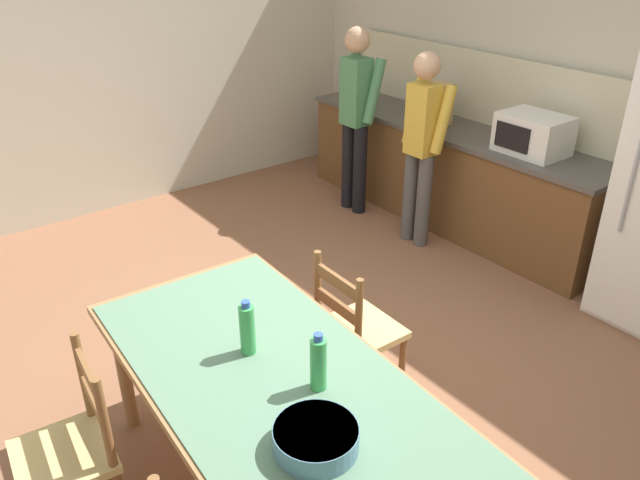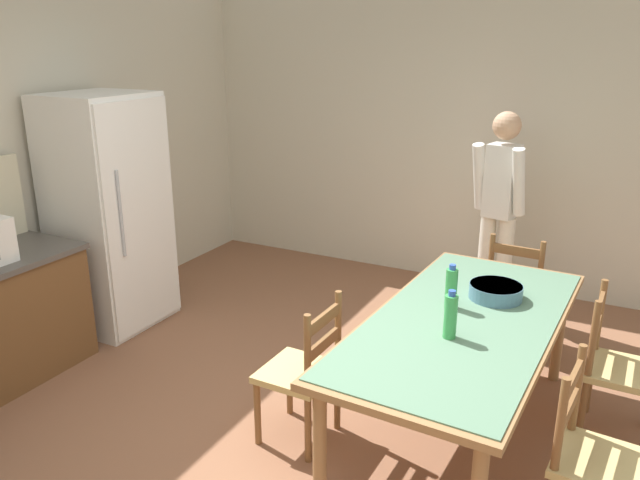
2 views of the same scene
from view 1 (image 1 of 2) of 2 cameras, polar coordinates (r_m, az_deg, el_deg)
The scene contains 15 objects.
ground_plane at distance 3.96m, azimuth 0.68°, elevation -11.91°, with size 8.32×8.32×0.00m, color brown.
wall_back at distance 5.26m, azimuth 24.92°, elevation 13.37°, with size 6.52×0.12×2.90m, color beige.
wall_left at distance 6.06m, azimuth -19.42°, elevation 15.92°, with size 0.12×5.20×2.90m, color beige.
kitchen_counter at distance 5.78m, azimuth 11.60°, elevation 5.94°, with size 3.10×0.66×0.88m.
counter_splashback at distance 5.79m, azimuth 14.42°, elevation 13.36°, with size 3.06×0.03×0.60m, color beige.
microwave at distance 5.11m, azimuth 18.91°, elevation 9.15°, with size 0.50×0.39×0.30m.
paper_bag at distance 5.67m, azimuth 10.73°, elevation 12.19°, with size 0.24×0.16×0.36m, color tan.
dining_table at distance 2.74m, azimuth -3.64°, elevation -14.17°, with size 2.18×1.08×0.77m.
bottle_near_centre at distance 2.80m, azimuth -6.66°, elevation -8.08°, with size 0.07×0.07×0.27m.
bottle_off_centre at distance 2.59m, azimuth -0.15°, elevation -11.20°, with size 0.07×0.07×0.27m.
serving_bowl at distance 2.39m, azimuth -0.38°, elevation -17.56°, with size 0.32×0.32×0.09m.
chair_side_near_left at distance 3.07m, azimuth -21.76°, elevation -17.48°, with size 0.45×0.44×0.91m.
chair_side_far_left at distance 3.55m, azimuth 3.26°, elevation -8.23°, with size 0.43×0.41×0.91m.
person_at_sink at distance 5.73m, azimuth 3.33°, elevation 11.61°, with size 0.42×0.29×1.69m.
person_at_counter at distance 5.15m, azimuth 9.30°, elevation 8.94°, with size 0.40×0.28×1.61m.
Camera 1 is at (2.40, -1.90, 2.52)m, focal length 35.00 mm.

